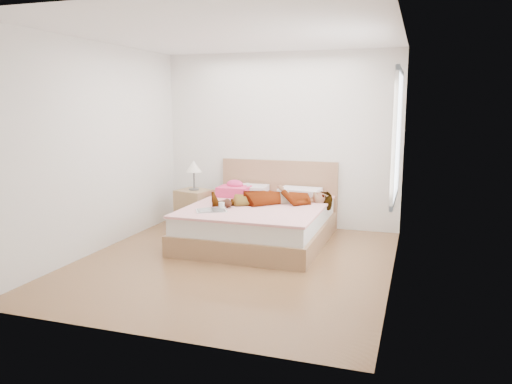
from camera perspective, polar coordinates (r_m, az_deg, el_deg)
ground at (r=5.94m, az=-2.59°, el=-8.03°), size 4.00×4.00×0.00m
woman at (r=6.78m, az=1.96°, el=-0.30°), size 1.80×1.27×0.23m
hair at (r=7.39m, az=-1.31°, el=-0.03°), size 0.50×0.60×0.08m
phone at (r=7.30m, az=-0.92°, el=0.82°), size 0.07×0.09×0.05m
room_shell at (r=5.59m, az=15.81°, el=6.17°), size 4.00×4.00×4.00m
bed at (r=6.80m, az=0.49°, el=-3.26°), size 1.80×2.08×1.00m
towel at (r=7.29m, az=-2.51°, el=0.26°), size 0.45×0.39×0.23m
magazine at (r=6.31m, az=-5.13°, el=-2.10°), size 0.46×0.41×0.02m
coffee_mug at (r=6.42m, az=-3.92°, el=-1.54°), size 0.12×0.10×0.09m
plush_toy at (r=6.49m, az=-3.37°, el=-1.29°), size 0.17×0.22×0.11m
nightstand at (r=7.53m, az=-7.04°, el=-1.57°), size 0.56×0.53×1.02m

